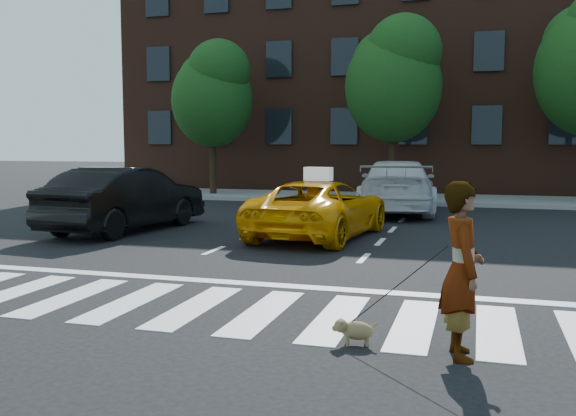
{
  "coord_description": "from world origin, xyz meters",
  "views": [
    {
      "loc": [
        3.72,
        -7.98,
        2.27
      ],
      "look_at": [
        0.44,
        3.05,
        1.1
      ],
      "focal_mm": 40.0,
      "sensor_mm": 36.0,
      "label": 1
    }
  ],
  "objects_px": {
    "black_sedan": "(126,199)",
    "white_suv": "(397,187)",
    "taxi": "(320,209)",
    "woman": "(462,270)",
    "tree_mid": "(394,75)",
    "tree_left": "(213,90)",
    "dog": "(354,330)"
  },
  "relations": [
    {
      "from": "tree_mid",
      "to": "taxi",
      "type": "relative_size",
      "value": 1.43
    },
    {
      "from": "tree_left",
      "to": "tree_mid",
      "type": "relative_size",
      "value": 0.92
    },
    {
      "from": "dog",
      "to": "white_suv",
      "type": "bearing_deg",
      "value": 78.83
    },
    {
      "from": "black_sedan",
      "to": "white_suv",
      "type": "height_order",
      "value": "white_suv"
    },
    {
      "from": "taxi",
      "to": "black_sedan",
      "type": "height_order",
      "value": "black_sedan"
    },
    {
      "from": "white_suv",
      "to": "tree_mid",
      "type": "bearing_deg",
      "value": -86.62
    },
    {
      "from": "taxi",
      "to": "white_suv",
      "type": "xyz_separation_m",
      "value": [
        1.13,
        5.92,
        0.16
      ]
    },
    {
      "from": "tree_left",
      "to": "dog",
      "type": "height_order",
      "value": "tree_left"
    },
    {
      "from": "white_suv",
      "to": "woman",
      "type": "height_order",
      "value": "woman"
    },
    {
      "from": "woman",
      "to": "taxi",
      "type": "bearing_deg",
      "value": 11.2
    },
    {
      "from": "black_sedan",
      "to": "tree_left",
      "type": "bearing_deg",
      "value": -72.89
    },
    {
      "from": "taxi",
      "to": "woman",
      "type": "bearing_deg",
      "value": 119.98
    },
    {
      "from": "taxi",
      "to": "tree_mid",
      "type": "bearing_deg",
      "value": -86.02
    },
    {
      "from": "tree_mid",
      "to": "dog",
      "type": "xyz_separation_m",
      "value": [
        1.89,
        -18.01,
        -4.68
      ]
    },
    {
      "from": "tree_mid",
      "to": "woman",
      "type": "height_order",
      "value": "tree_mid"
    },
    {
      "from": "tree_mid",
      "to": "white_suv",
      "type": "distance_m",
      "value": 5.75
    },
    {
      "from": "tree_left",
      "to": "taxi",
      "type": "distance_m",
      "value": 12.79
    },
    {
      "from": "black_sedan",
      "to": "dog",
      "type": "xyz_separation_m",
      "value": [
        7.42,
        -7.64,
        -0.65
      ]
    },
    {
      "from": "tree_left",
      "to": "taxi",
      "type": "relative_size",
      "value": 1.31
    },
    {
      "from": "tree_left",
      "to": "black_sedan",
      "type": "distance_m",
      "value": 11.16
    },
    {
      "from": "white_suv",
      "to": "woman",
      "type": "bearing_deg",
      "value": 93.57
    },
    {
      "from": "taxi",
      "to": "tree_left",
      "type": "bearing_deg",
      "value": -48.24
    },
    {
      "from": "taxi",
      "to": "woman",
      "type": "xyz_separation_m",
      "value": [
        3.5,
        -8.1,
        0.25
      ]
    },
    {
      "from": "black_sedan",
      "to": "taxi",
      "type": "bearing_deg",
      "value": -169.36
    },
    {
      "from": "white_suv",
      "to": "woman",
      "type": "xyz_separation_m",
      "value": [
        2.37,
        -14.02,
        0.09
      ]
    },
    {
      "from": "black_sedan",
      "to": "dog",
      "type": "relative_size",
      "value": 9.77
    },
    {
      "from": "tree_left",
      "to": "white_suv",
      "type": "xyz_separation_m",
      "value": [
        8.18,
        -4.08,
        -3.59
      ]
    },
    {
      "from": "black_sedan",
      "to": "white_suv",
      "type": "xyz_separation_m",
      "value": [
        6.21,
        6.3,
        0.02
      ]
    },
    {
      "from": "tree_left",
      "to": "woman",
      "type": "distance_m",
      "value": 21.24
    },
    {
      "from": "taxi",
      "to": "white_suv",
      "type": "bearing_deg",
      "value": -94.24
    },
    {
      "from": "white_suv",
      "to": "black_sedan",
      "type": "bearing_deg",
      "value": 39.36
    },
    {
      "from": "black_sedan",
      "to": "white_suv",
      "type": "bearing_deg",
      "value": -128.23
    }
  ]
}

